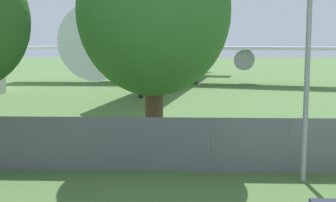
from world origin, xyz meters
TOP-DOWN VIEW (x-y plane):
  - perimeter_fence at (-0.00, 9.95)m, footprint 56.07×0.07m
  - airplane at (-2.61, 41.52)m, footprint 34.54×43.28m
  - tree_near_hangar at (-2.07, 11.86)m, footprint 5.59×5.59m
  - light_mast at (2.80, 9.09)m, footprint 0.44×0.44m

SIDE VIEW (x-z plane):
  - perimeter_fence at x=0.00m, z-range 0.00..1.84m
  - airplane at x=-2.61m, z-range -2.25..10.77m
  - light_mast at x=2.80m, z-range 0.85..8.31m
  - tree_near_hangar at x=-2.07m, z-range 1.14..9.64m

